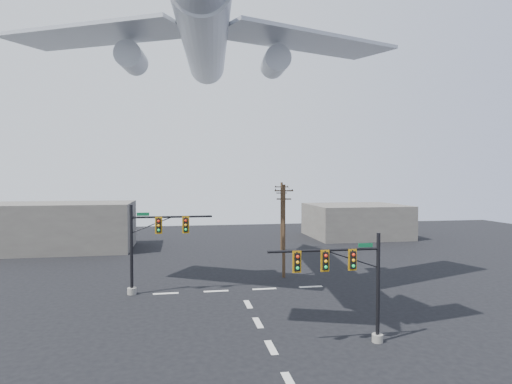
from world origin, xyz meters
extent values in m
plane|color=black|center=(0.00, 0.00, 0.00)|extent=(120.00, 120.00, 0.00)
cube|color=beige|center=(0.00, -4.00, 0.01)|extent=(0.40, 2.00, 0.01)
cube|color=beige|center=(0.00, 0.00, 0.01)|extent=(0.40, 2.00, 0.01)
cube|color=beige|center=(0.00, 4.00, 0.01)|extent=(0.40, 2.00, 0.01)
cube|color=beige|center=(0.00, 8.00, 0.01)|extent=(0.40, 2.00, 0.01)
cube|color=beige|center=(-6.00, 12.00, 0.01)|extent=(2.00, 0.40, 0.01)
cube|color=beige|center=(-2.00, 12.00, 0.01)|extent=(2.00, 0.40, 0.01)
cube|color=beige|center=(2.00, 12.00, 0.01)|extent=(2.00, 0.40, 0.01)
cube|color=beige|center=(6.00, 12.00, 0.01)|extent=(2.00, 0.40, 0.01)
cylinder|color=gray|center=(6.05, -0.28, 0.22)|extent=(0.62, 0.62, 0.44)
cylinder|color=black|center=(6.05, -0.28, 3.08)|extent=(0.21, 0.21, 6.16)
cylinder|color=black|center=(2.89, -0.28, 5.28)|extent=(6.31, 0.14, 0.14)
cylinder|color=black|center=(4.47, -0.28, 4.75)|extent=(3.33, 0.07, 0.07)
cube|color=black|center=(4.47, -0.41, 4.73)|extent=(0.30, 0.26, 0.97)
cube|color=#BF800B|center=(4.47, -0.40, 4.73)|extent=(0.48, 0.04, 1.19)
sphere|color=red|center=(4.47, -0.56, 5.03)|extent=(0.18, 0.18, 0.18)
sphere|color=orange|center=(4.47, -0.56, 4.73)|extent=(0.18, 0.18, 0.18)
sphere|color=#0BBC4B|center=(4.47, -0.56, 4.42)|extent=(0.18, 0.18, 0.18)
cube|color=black|center=(2.89, -0.41, 4.73)|extent=(0.30, 0.26, 0.97)
cube|color=#BF800B|center=(2.89, -0.40, 4.73)|extent=(0.48, 0.04, 1.19)
sphere|color=red|center=(2.89, -0.56, 5.03)|extent=(0.18, 0.18, 0.18)
sphere|color=orange|center=(2.89, -0.56, 4.73)|extent=(0.18, 0.18, 0.18)
sphere|color=#0BBC4B|center=(2.89, -0.56, 4.42)|extent=(0.18, 0.18, 0.18)
cube|color=black|center=(1.32, -0.41, 4.73)|extent=(0.30, 0.26, 0.97)
cube|color=#BF800B|center=(1.32, -0.40, 4.73)|extent=(0.48, 0.04, 1.19)
sphere|color=red|center=(1.32, -0.56, 5.03)|extent=(0.18, 0.18, 0.18)
sphere|color=orange|center=(1.32, -0.56, 4.73)|extent=(0.18, 0.18, 0.18)
sphere|color=#0BBC4B|center=(1.32, -0.56, 4.42)|extent=(0.18, 0.18, 0.18)
cube|color=#0C572F|center=(5.25, -0.33, 5.50)|extent=(0.84, 0.04, 0.23)
cylinder|color=gray|center=(-8.63, 12.27, 0.25)|extent=(0.71, 0.71, 0.51)
cylinder|color=black|center=(-8.63, 12.27, 3.55)|extent=(0.24, 0.24, 7.10)
cylinder|color=black|center=(-5.46, 12.27, 6.09)|extent=(6.34, 0.16, 0.16)
cylinder|color=black|center=(-7.04, 12.27, 5.48)|extent=(3.40, 0.08, 0.08)
cube|color=black|center=(-6.52, 12.12, 5.45)|extent=(0.34, 0.30, 1.12)
cube|color=#BF800B|center=(-6.52, 12.14, 5.45)|extent=(0.56, 0.04, 1.37)
sphere|color=red|center=(-6.52, 11.95, 5.80)|extent=(0.20, 0.20, 0.20)
sphere|color=orange|center=(-6.52, 11.95, 5.45)|extent=(0.20, 0.20, 0.20)
sphere|color=#0BBC4B|center=(-6.52, 11.95, 5.09)|extent=(0.20, 0.20, 0.20)
cube|color=black|center=(-4.40, 12.12, 5.45)|extent=(0.34, 0.30, 1.12)
cube|color=#BF800B|center=(-4.40, 12.14, 5.45)|extent=(0.56, 0.04, 1.37)
sphere|color=red|center=(-4.40, 11.95, 5.80)|extent=(0.20, 0.20, 0.20)
sphere|color=orange|center=(-4.40, 11.95, 5.45)|extent=(0.20, 0.20, 0.20)
sphere|color=#0BBC4B|center=(-4.40, 11.95, 5.09)|extent=(0.20, 0.20, 0.20)
cube|color=#0C572F|center=(-7.72, 12.21, 6.34)|extent=(0.96, 0.04, 0.26)
cylinder|color=#452E1D|center=(4.57, 15.76, 4.29)|extent=(0.29, 0.29, 8.58)
cube|color=#452E1D|center=(4.57, 15.76, 8.01)|extent=(1.70, 0.50, 0.11)
cube|color=#452E1D|center=(4.57, 15.76, 7.25)|extent=(1.33, 0.41, 0.11)
cylinder|color=black|center=(3.83, 15.93, 8.11)|extent=(0.10, 0.10, 0.11)
cylinder|color=black|center=(4.57, 15.76, 8.11)|extent=(0.10, 0.10, 0.11)
cylinder|color=black|center=(5.32, 15.59, 8.11)|extent=(0.10, 0.10, 0.11)
cylinder|color=#452E1D|center=(7.79, 30.05, 4.31)|extent=(0.29, 0.29, 8.61)
cube|color=#452E1D|center=(7.79, 30.05, 8.03)|extent=(1.74, 0.13, 0.12)
cube|color=#452E1D|center=(7.79, 30.05, 7.26)|extent=(1.36, 0.13, 0.12)
cylinder|color=black|center=(7.02, 30.06, 8.13)|extent=(0.10, 0.10, 0.12)
cylinder|color=black|center=(7.79, 30.05, 8.13)|extent=(0.10, 0.10, 0.12)
cylinder|color=black|center=(8.57, 30.04, 8.13)|extent=(0.10, 0.10, 0.12)
cylinder|color=black|center=(5.41, 22.90, 7.97)|extent=(3.24, 14.29, 0.03)
cylinder|color=black|center=(6.95, 22.90, 7.97)|extent=(3.26, 14.29, 0.03)
cylinder|color=#AAAFB6|center=(-2.79, 12.85, 20.47)|extent=(5.44, 23.39, 4.96)
cone|color=#AAAFB6|center=(-1.70, 26.85, 21.27)|extent=(4.05, 5.58, 3.94)
cube|color=#AAAFB6|center=(-11.05, 11.91, 20.03)|extent=(15.45, 11.78, 0.58)
cube|color=#AAAFB6|center=(5.22, 10.64, 20.03)|extent=(15.70, 10.02, 0.58)
cylinder|color=#AAAFB6|center=(-8.52, 12.76, 18.61)|extent=(2.34, 3.91, 2.26)
cylinder|color=#AAAFB6|center=(2.86, 11.87, 18.61)|extent=(2.34, 3.91, 2.26)
cube|color=#656159|center=(-20.00, 35.00, 3.00)|extent=(18.00, 10.00, 6.00)
cube|color=#656159|center=(22.00, 40.00, 2.50)|extent=(14.00, 12.00, 5.00)
camera|label=1|loc=(-4.82, -22.40, 9.27)|focal=30.00mm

